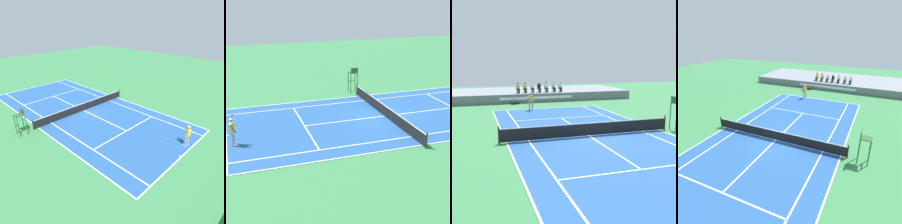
% 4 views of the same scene
% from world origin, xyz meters
% --- Properties ---
extents(ground_plane, '(80.00, 80.00, 0.00)m').
position_xyz_m(ground_plane, '(0.00, 0.00, 0.00)').
color(ground_plane, '#387F47').
extents(court, '(11.08, 23.88, 0.03)m').
position_xyz_m(court, '(0.00, 0.00, 0.01)').
color(court, '#235193').
rests_on(court, ground).
extents(net, '(11.98, 0.10, 1.07)m').
position_xyz_m(net, '(0.00, 0.00, 0.52)').
color(net, black).
rests_on(net, ground).
extents(tennis_player, '(0.81, 0.62, 2.08)m').
position_xyz_m(tennis_player, '(-1.70, 11.41, 0.99)').
color(tennis_player, '#9E9EA3').
rests_on(tennis_player, ground).
extents(tennis_ball, '(0.07, 0.07, 0.07)m').
position_xyz_m(tennis_ball, '(-0.80, 10.14, 0.03)').
color(tennis_ball, '#D1E533').
rests_on(tennis_ball, ground).
extents(umpire_chair, '(0.77, 0.77, 2.44)m').
position_xyz_m(umpire_chair, '(6.94, 0.00, 1.56)').
color(umpire_chair, '#2D562D').
rests_on(umpire_chair, ground).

